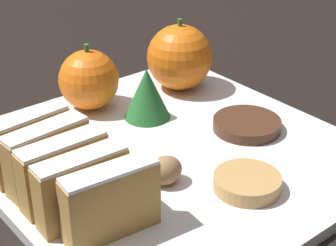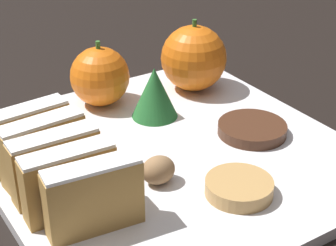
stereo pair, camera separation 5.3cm
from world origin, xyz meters
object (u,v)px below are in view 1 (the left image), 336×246
walnut (165,170)px  chocolate_cookie (247,125)px  orange_near (180,57)px  orange_far (89,80)px

walnut → chocolate_cookie: bearing=10.0°
orange_near → orange_far: 0.11m
orange_far → chocolate_cookie: orange_far is taller
chocolate_cookie → walnut: bearing=-170.0°
walnut → chocolate_cookie: 0.13m
orange_far → chocolate_cookie: size_ratio=1.06×
orange_near → walnut: 0.20m
orange_far → walnut: orange_far is taller
orange_far → walnut: bearing=-99.8°
orange_near → walnut: orange_near is taller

